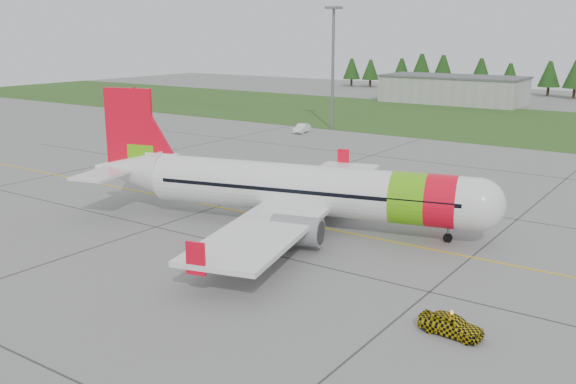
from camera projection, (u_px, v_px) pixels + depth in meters
The scene contains 8 objects.
ground at pixel (301, 261), 46.94m from camera, with size 320.00×320.00×0.00m, color gray.
aircraft at pixel (298, 189), 54.76m from camera, with size 36.91×34.73×11.38m.
follow_me_car at pixel (452, 304), 35.17m from camera, with size 1.46×1.24×3.63m, color gold.
service_van at pixel (302, 119), 106.27m from camera, with size 1.55×1.47×4.45m, color white.
grass_strip at pixel (559, 128), 112.37m from camera, with size 320.00×50.00×0.03m, color #30561E.
taxi_guideline at pixel (354, 234), 53.32m from camera, with size 120.00×0.25×0.02m, color gold.
hangar_west at pixel (453, 90), 150.54m from camera, with size 32.00×14.00×6.00m, color #A8A8A3.
floodlight_mast at pixel (333, 70), 108.44m from camera, with size 0.50×0.50×20.00m, color slate.
Camera 1 is at (24.42, -36.97, 16.35)m, focal length 40.00 mm.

